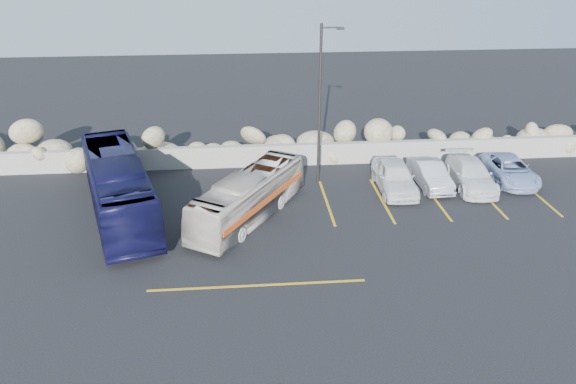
{
  "coord_description": "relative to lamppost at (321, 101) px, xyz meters",
  "views": [
    {
      "loc": [
        -1.37,
        -17.11,
        11.67
      ],
      "look_at": [
        0.46,
        4.0,
        1.99
      ],
      "focal_mm": 35.0,
      "sensor_mm": 36.0,
      "label": 1
    }
  ],
  "objects": [
    {
      "name": "vintage_bus",
      "position": [
        -3.71,
        -3.85,
        -3.23
      ],
      "size": [
        5.59,
        7.45,
        2.14
      ],
      "primitive_type": "imported",
      "rotation": [
        0.0,
        0.0,
        -0.56
      ],
      "color": "beige",
      "rests_on": "ground"
    },
    {
      "name": "car_d",
      "position": [
        9.91,
        -0.72,
        -3.7
      ],
      "size": [
        2.17,
        4.4,
        1.2
      ],
      "primitive_type": "imported",
      "rotation": [
        0.0,
        0.0,
        -0.04
      ],
      "color": "#98ABD8",
      "rests_on": "ground"
    },
    {
      "name": "seawall",
      "position": [
        -2.56,
        2.5,
        -3.7
      ],
      "size": [
        60.0,
        0.4,
        1.2
      ],
      "primitive_type": "cube",
      "color": "gray",
      "rests_on": "ground"
    },
    {
      "name": "tour_coach",
      "position": [
        -9.58,
        -2.87,
        -2.92
      ],
      "size": [
        5.15,
        10.15,
        2.76
      ],
      "primitive_type": "imported",
      "rotation": [
        0.0,
        0.0,
        0.3
      ],
      "color": "#101035",
      "rests_on": "ground"
    },
    {
      "name": "ground",
      "position": [
        -2.56,
        -9.5,
        -4.3
      ],
      "size": [
        90.0,
        90.0,
        0.0
      ],
      "primitive_type": "plane",
      "color": "black",
      "rests_on": "ground"
    },
    {
      "name": "car_c",
      "position": [
        7.61,
        -1.23,
        -3.65
      ],
      "size": [
        2.12,
        4.59,
        1.3
      ],
      "primitive_type": "imported",
      "rotation": [
        0.0,
        0.0,
        -0.07
      ],
      "color": "white",
      "rests_on": "ground"
    },
    {
      "name": "car_a",
      "position": [
        3.62,
        -1.36,
        -3.56
      ],
      "size": [
        1.83,
        4.37,
        1.48
      ],
      "primitive_type": "imported",
      "rotation": [
        0.0,
        0.0,
        -0.02
      ],
      "color": "white",
      "rests_on": "ground"
    },
    {
      "name": "car_b",
      "position": [
        5.55,
        -1.03,
        -3.67
      ],
      "size": [
        1.49,
        3.84,
        1.25
      ],
      "primitive_type": "imported",
      "rotation": [
        0.0,
        0.0,
        0.04
      ],
      "color": "silver",
      "rests_on": "ground"
    },
    {
      "name": "riprap_pile",
      "position": [
        -2.56,
        3.7,
        -3.0
      ],
      "size": [
        54.0,
        2.8,
        2.6
      ],
      "primitive_type": null,
      "color": "#90815E",
      "rests_on": "ground"
    },
    {
      "name": "parking_lines",
      "position": [
        2.09,
        -3.93,
        -4.29
      ],
      "size": [
        18.16,
        9.36,
        0.01
      ],
      "color": "gold",
      "rests_on": "ground"
    },
    {
      "name": "lamppost",
      "position": [
        0.0,
        0.0,
        0.0
      ],
      "size": [
        1.14,
        0.18,
        8.0
      ],
      "color": "#2A2725",
      "rests_on": "ground"
    }
  ]
}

